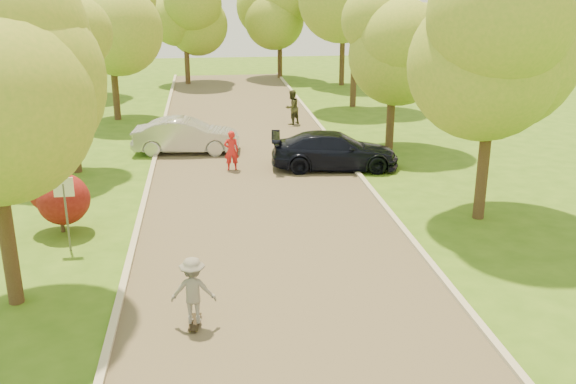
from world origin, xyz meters
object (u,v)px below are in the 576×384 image
skateboarder (193,290)px  person_striped (231,151)px  longboard (195,322)px  person_olive (292,107)px  dark_sedan (335,151)px  silver_sedan (186,136)px  street_sign (65,199)px

skateboarder → person_striped: size_ratio=0.95×
person_striped → longboard: bearing=81.2°
person_olive → person_striped: bearing=25.8°
longboard → person_olive: bearing=-97.9°
dark_sedan → silver_sedan: bearing=67.5°
silver_sedan → longboard: (0.47, -15.12, -0.68)m
silver_sedan → dark_sedan: size_ratio=0.90×
silver_sedan → person_olive: bearing=-41.6°
person_olive → dark_sedan: bearing=53.6°
silver_sedan → person_striped: person_striped is taller
longboard → person_striped: 12.22m
silver_sedan → person_olive: size_ratio=2.55×
street_sign → longboard: (3.55, -4.66, -1.48)m
skateboarder → person_olive: (4.94, 20.19, 0.03)m
street_sign → longboard: street_sign is taller
skateboarder → person_striped: (1.39, 12.12, -0.06)m
dark_sedan → person_striped: size_ratio=3.16×
dark_sedan → longboard: 13.09m
dark_sedan → person_striped: bearing=92.3°
person_olive → longboard: bearing=35.7°
street_sign → longboard: size_ratio=2.67×
street_sign → dark_sedan: bearing=38.3°
silver_sedan → dark_sedan: bearing=-113.4°
silver_sedan → person_olive: 7.41m
street_sign → person_olive: street_sign is taller
silver_sedan → longboard: 15.14m
street_sign → silver_sedan: 10.94m
skateboarder → person_striped: skateboarder is taller
silver_sedan → person_striped: 3.54m
person_striped → silver_sedan: bearing=-60.4°
skateboarder → longboard: bearing=95.9°
longboard → person_olive: 20.80m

